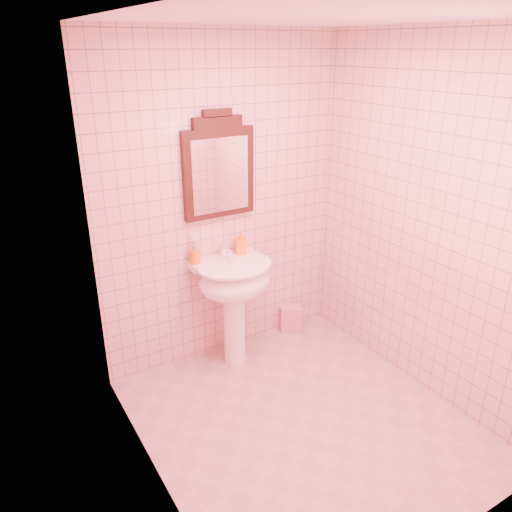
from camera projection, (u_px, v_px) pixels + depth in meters
floor at (303, 422)px, 3.40m from camera, size 2.20×2.20×0.00m
back_wall at (223, 206)px, 3.78m from camera, size 2.00×0.02×2.50m
pedestal_sink at (234, 288)px, 3.81m from camera, size 0.58×0.58×0.86m
faucet at (225, 251)px, 3.82m from camera, size 0.04×0.16×0.11m
mirror at (219, 169)px, 3.63m from camera, size 0.56×0.06×0.78m
toothbrush_cup at (195, 257)px, 3.72m from camera, size 0.08×0.08×0.19m
soap_dispenser at (240, 243)px, 3.88m from camera, size 0.10×0.10×0.18m
towel at (290, 318)px, 4.47m from camera, size 0.22×0.19×0.23m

